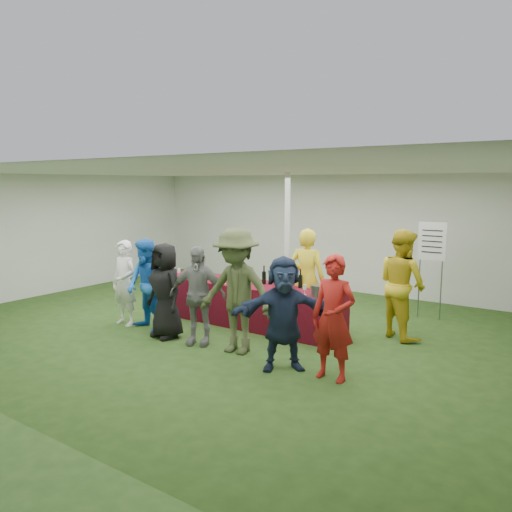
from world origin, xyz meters
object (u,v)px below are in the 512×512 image
Objects in this scene: serving_table at (247,304)px; customer_3 at (198,295)px; dump_bucket at (318,291)px; customer_0 at (124,283)px; customer_2 at (165,291)px; customer_6 at (333,318)px; staff_back at (402,284)px; customer_4 at (236,291)px; wine_list_sign at (432,249)px; customer_1 at (147,285)px; customer_5 at (284,313)px; staff_pourer at (307,279)px.

customer_3 is (0.01, -1.32, 0.40)m from serving_table.
customer_0 is (-3.30, -1.03, -0.08)m from dump_bucket.
customer_3 is at bearing 15.04° from customer_2.
customer_6 reaches higher than customer_0.
staff_back is 2.75m from customer_4.
serving_table is 2.00× the size of wine_list_sign.
dump_bucket is 2.91m from customer_1.
serving_table is at bearing 50.10° from staff_back.
dump_bucket is 0.13× the size of staff_back.
customer_2 is 0.96× the size of customer_6.
customer_4 is (-0.79, -1.08, 0.09)m from dump_bucket.
customer_6 is at bearing 8.83° from customer_1.
serving_table is at bearing 115.44° from customer_4.
staff_back is 1.18× the size of customer_0.
wine_list_sign is 5.59m from customer_0.
customer_4 is at bearing -126.04° from dump_bucket.
customer_4 is 0.95m from customer_5.
customer_0 is 3.44m from customer_5.
customer_0 is at bearing -144.79° from serving_table.
customer_1 is 3.56m from customer_6.
customer_0 is 0.98× the size of customer_5.
dump_bucket is 1.34m from customer_4.
staff_back is at bearing 28.26° from customer_0.
staff_back reaches higher than customer_0.
customer_5 is 0.71m from customer_6.
staff_back reaches higher than customer_6.
customer_0 is at bearing 174.28° from customer_4.
staff_back is 0.96× the size of customer_4.
serving_table is 2.20m from customer_0.
customer_0 is 4.15m from customer_6.
customer_4 is at bearing 73.74° from staff_pourer.
customer_5 is at bearing -41.52° from serving_table.
customer_1 is 1.19m from customer_3.
staff_back reaches higher than customer_2.
staff_pourer is at bearing 49.31° from staff_back.
wine_list_sign is at bearing 60.06° from customer_2.
customer_3 is at bearing 177.38° from customer_4.
customer_1 is 0.97× the size of customer_6.
customer_4 is at bearing -117.28° from wine_list_sign.
customer_2 is at bearing -131.86° from wine_list_sign.
customer_3 is (-2.50, -2.14, -0.11)m from staff_back.
staff_pourer is at bearing 70.16° from customer_5.
wine_list_sign is at bearing 32.70° from customer_3.
dump_bucket is 1.88m from customer_3.
customer_4 reaches higher than customer_3.
customer_0 is at bearing 57.84° from staff_back.
wine_list_sign reaches higher than customer_1.
staff_pourer is at bearing -129.59° from wine_list_sign.
staff_pourer is 1.08× the size of customer_6.
customer_3 is at bearing 135.22° from customer_5.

